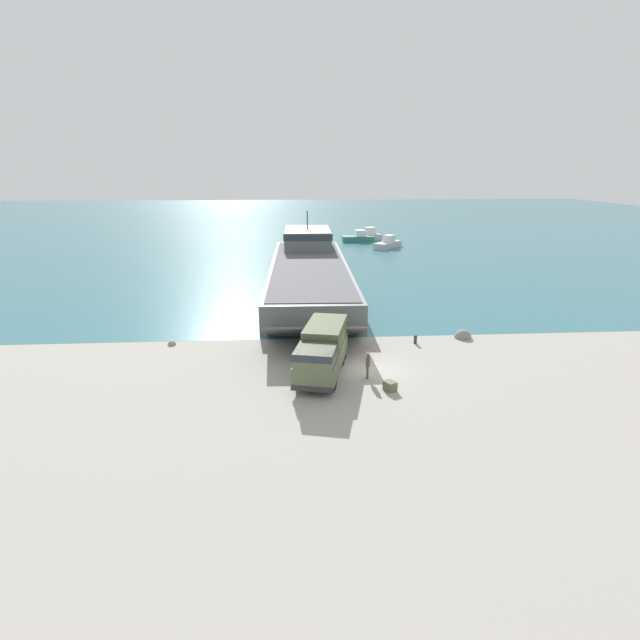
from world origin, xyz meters
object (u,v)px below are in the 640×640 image
(landing_craft, at_px, (309,266))
(military_truck, at_px, (322,350))
(moored_boat_b, at_px, (369,235))
(moored_boat_a, at_px, (388,244))
(soldier_on_ramp, at_px, (368,363))
(cargo_crate, at_px, (390,386))
(moored_boat_c, at_px, (358,238))
(mooring_bollard, at_px, (415,339))

(landing_craft, relative_size, military_truck, 5.28)
(landing_craft, height_order, moored_boat_b, landing_craft)
(landing_craft, height_order, moored_boat_a, landing_craft)
(soldier_on_ramp, bearing_deg, moored_boat_b, -91.86)
(military_truck, relative_size, cargo_crate, 11.16)
(landing_craft, relative_size, moored_boat_b, 6.83)
(cargo_crate, bearing_deg, soldier_on_ramp, 119.66)
(moored_boat_a, xyz_separation_m, cargo_crate, (-10.91, -55.31, -0.40))
(landing_craft, height_order, military_truck, landing_craft)
(military_truck, height_order, moored_boat_b, military_truck)
(soldier_on_ramp, bearing_deg, moored_boat_c, -90.10)
(mooring_bollard, xyz_separation_m, cargo_crate, (-3.59, -8.12, -0.08))
(moored_boat_a, bearing_deg, moored_boat_c, -23.98)
(landing_craft, distance_m, mooring_bollard, 23.45)
(moored_boat_b, xyz_separation_m, cargo_crate, (-9.50, -66.47, -0.44))
(moored_boat_c, relative_size, cargo_crate, 8.12)
(landing_craft, bearing_deg, military_truck, -89.28)
(moored_boat_a, xyz_separation_m, moored_boat_c, (-3.89, 7.76, -0.00))
(landing_craft, xyz_separation_m, moored_boat_c, (10.45, 32.62, -1.10))
(moored_boat_a, relative_size, mooring_bollard, 9.06)
(landing_craft, bearing_deg, moored_boat_a, 61.65)
(moored_boat_b, distance_m, mooring_bollard, 58.65)
(soldier_on_ramp, height_order, moored_boat_a, moored_boat_a)
(mooring_bollard, bearing_deg, moored_boat_b, 84.22)
(moored_boat_a, bearing_deg, landing_craft, 99.45)
(cargo_crate, bearing_deg, moored_boat_a, 78.84)
(military_truck, bearing_deg, moored_boat_b, -178.41)
(moored_boat_a, height_order, moored_boat_c, same)
(soldier_on_ramp, xyz_separation_m, moored_boat_a, (11.97, 53.44, -0.35))
(military_truck, bearing_deg, moored_boat_a, 177.73)
(moored_boat_a, bearing_deg, cargo_crate, 118.26)
(moored_boat_a, bearing_deg, mooring_bollard, 120.61)
(military_truck, bearing_deg, moored_boat_c, -176.79)
(military_truck, distance_m, mooring_bollard, 9.22)
(moored_boat_c, xyz_separation_m, mooring_bollard, (-3.43, -54.95, -0.32))
(moored_boat_b, distance_m, cargo_crate, 67.15)
(mooring_bollard, bearing_deg, landing_craft, 107.45)
(moored_boat_b, relative_size, moored_boat_c, 1.06)
(military_truck, relative_size, moored_boat_c, 1.38)
(soldier_on_ramp, bearing_deg, moored_boat_a, -95.20)
(landing_craft, height_order, moored_boat_c, landing_craft)
(soldier_on_ramp, relative_size, cargo_crate, 2.58)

